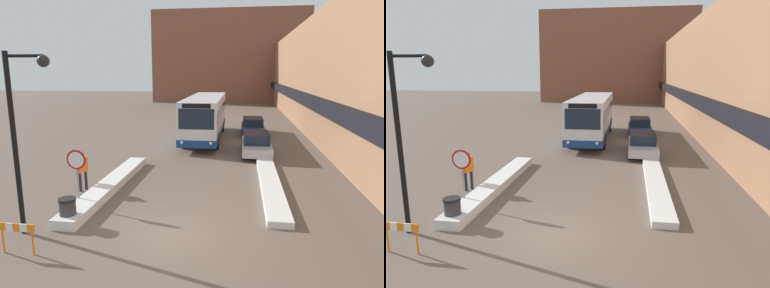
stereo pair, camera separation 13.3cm
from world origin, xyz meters
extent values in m
plane|color=#66564C|center=(0.00, 0.00, 0.00)|extent=(160.00, 160.00, 0.00)
cube|color=#996B4C|center=(10.00, 24.00, 4.79)|extent=(5.00, 60.00, 9.57)
cube|color=black|center=(7.25, 24.00, 3.05)|extent=(0.50, 60.00, 0.90)
cube|color=brown|center=(0.00, 51.98, 7.64)|extent=(26.00, 8.00, 15.27)
cube|color=silver|center=(-3.60, 3.97, 0.18)|extent=(0.90, 8.65, 0.36)
cube|color=silver|center=(3.60, 5.67, 0.13)|extent=(0.90, 9.68, 0.26)
cube|color=silver|center=(-0.54, 16.30, 1.90)|extent=(2.53, 11.40, 2.83)
cube|color=navy|center=(-0.54, 16.30, 0.74)|extent=(2.55, 11.42, 0.49)
cube|color=#192333|center=(-0.54, 16.30, 2.30)|extent=(2.55, 10.48, 0.78)
cube|color=#192333|center=(-0.54, 10.59, 2.33)|extent=(2.23, 0.03, 1.27)
cube|color=black|center=(-0.54, 10.59, 3.14)|extent=(1.77, 0.03, 0.28)
sphere|color=#F2EAC6|center=(-1.45, 10.58, 0.84)|extent=(0.20, 0.20, 0.20)
sphere|color=#F2EAC6|center=(0.37, 10.58, 0.84)|extent=(0.20, 0.20, 0.20)
cylinder|color=black|center=(-1.69, 12.76, 0.58)|extent=(0.28, 1.15, 1.15)
cylinder|color=black|center=(0.60, 12.76, 0.58)|extent=(0.28, 1.15, 1.15)
cylinder|color=black|center=(-1.69, 19.83, 0.58)|extent=(0.28, 1.15, 1.15)
cylinder|color=black|center=(0.60, 19.83, 0.58)|extent=(0.28, 1.15, 1.15)
cube|color=#B7B7BC|center=(3.20, 11.69, 0.50)|extent=(1.79, 4.66, 0.51)
cube|color=#192333|center=(3.20, 11.81, 1.06)|extent=(1.58, 2.56, 0.61)
cylinder|color=black|center=(4.02, 10.25, 0.30)|extent=(0.20, 0.61, 0.61)
cylinder|color=black|center=(2.38, 10.25, 0.30)|extent=(0.20, 0.61, 0.61)
cylinder|color=black|center=(4.02, 13.14, 0.30)|extent=(0.20, 0.61, 0.61)
cylinder|color=black|center=(2.38, 13.14, 0.30)|extent=(0.20, 0.61, 0.61)
cube|color=navy|center=(3.20, 18.81, 0.51)|extent=(1.85, 4.76, 0.52)
cube|color=#192333|center=(3.20, 18.93, 1.08)|extent=(1.63, 2.62, 0.63)
cylinder|color=black|center=(4.04, 17.33, 0.31)|extent=(0.20, 0.62, 0.62)
cylinder|color=black|center=(2.36, 17.33, 0.31)|extent=(0.20, 0.62, 0.62)
cylinder|color=black|center=(4.04, 20.28, 0.31)|extent=(0.20, 0.62, 0.62)
cylinder|color=black|center=(2.36, 20.28, 0.31)|extent=(0.20, 0.62, 0.62)
cylinder|color=gray|center=(-3.99, 1.74, 1.15)|extent=(0.07, 0.07, 2.30)
cylinder|color=red|center=(-3.99, 1.72, 1.92)|extent=(0.76, 0.03, 0.76)
cylinder|color=white|center=(-3.99, 1.70, 1.92)|extent=(0.62, 0.02, 0.62)
cylinder|color=black|center=(-4.79, -0.60, 2.90)|extent=(0.16, 0.16, 5.80)
cylinder|color=black|center=(-4.19, -0.60, 5.65)|extent=(1.20, 0.10, 0.10)
sphere|color=black|center=(-3.59, -0.60, 5.50)|extent=(0.36, 0.36, 0.36)
cylinder|color=#232328|center=(-4.77, 3.45, 0.43)|extent=(0.13, 0.13, 0.86)
cylinder|color=#232328|center=(-4.63, 3.72, 0.43)|extent=(0.13, 0.13, 0.86)
cube|color=orange|center=(-4.70, 3.59, 1.18)|extent=(0.41, 0.51, 0.64)
sphere|color=#9E7556|center=(-4.70, 3.59, 1.62)|extent=(0.24, 0.24, 0.24)
cylinder|color=orange|center=(-4.81, 3.38, 1.15)|extent=(0.10, 0.10, 0.61)
cylinder|color=orange|center=(-4.59, 3.79, 1.15)|extent=(0.10, 0.10, 0.61)
cylinder|color=#38383D|center=(-3.65, 0.21, 0.42)|extent=(0.56, 0.56, 0.85)
cylinder|color=black|center=(-3.65, 0.21, 0.90)|extent=(0.59, 0.59, 0.10)
cylinder|color=orange|center=(-4.59, -1.84, 0.35)|extent=(0.06, 0.06, 0.70)
cylinder|color=orange|center=(-3.65, -1.84, 0.35)|extent=(0.06, 0.06, 0.70)
cube|color=orange|center=(-4.56, -1.84, 0.82)|extent=(0.22, 0.04, 0.24)
cube|color=white|center=(-4.34, -1.84, 0.82)|extent=(0.22, 0.04, 0.24)
cube|color=orange|center=(-4.12, -1.84, 0.82)|extent=(0.22, 0.04, 0.24)
cube|color=white|center=(-3.90, -1.84, 0.82)|extent=(0.22, 0.04, 0.24)
cube|color=orange|center=(-3.68, -1.84, 0.82)|extent=(0.22, 0.04, 0.24)
camera|label=1|loc=(2.14, -10.12, 5.19)|focal=32.00mm
camera|label=2|loc=(2.28, -10.10, 5.19)|focal=32.00mm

